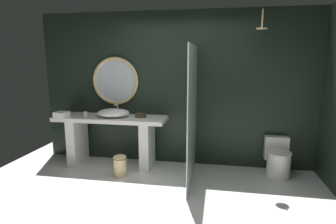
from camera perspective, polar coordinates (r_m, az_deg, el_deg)
ground_plane at (r=3.41m, az=-3.56°, el=-21.20°), size 5.76×5.76×0.00m
back_wall_panel at (r=4.79m, az=1.73°, el=4.69°), size 4.80×0.10×2.60m
vanity_counter at (r=4.85m, az=-11.57°, el=-4.42°), size 1.89×0.59×0.86m
vessel_sink at (r=4.74m, az=-11.18°, el=-0.17°), size 0.55×0.45×0.19m
tumbler_cup at (r=4.92m, az=-16.68°, el=-0.35°), size 0.08×0.08×0.08m
tissue_box at (r=4.63m, az=-5.61°, el=-0.69°), size 0.16×0.13×0.07m
round_wall_mirror at (r=4.96m, az=-10.77°, el=6.29°), size 0.83×0.06×0.83m
shower_glass_panel at (r=4.09m, az=5.01°, el=-0.57°), size 0.02×1.31×2.01m
rain_shower_head at (r=4.30m, az=18.75°, el=16.32°), size 0.16×0.16×0.28m
toilet at (r=4.75m, az=21.63°, el=-8.98°), size 0.37×0.52×0.58m
waste_bin at (r=4.48m, az=-9.84°, el=-10.76°), size 0.21×0.21×0.34m
folded_hand_towel at (r=4.96m, az=-21.02°, el=-0.48°), size 0.22×0.21×0.09m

